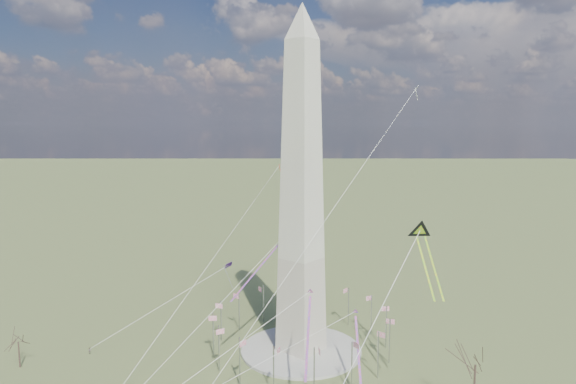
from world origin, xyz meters
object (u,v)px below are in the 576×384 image
Objects in this scene: person_west at (90,351)px; kite_delta_black at (421,235)px; washington_monument at (302,193)px; tree_near at (476,361)px.

kite_delta_black reaches higher than person_west.
washington_monument is at bearing -33.80° from kite_delta_black.
washington_monument is at bearing 179.11° from tree_near.
tree_near is 1.06× the size of kite_delta_black.
kite_delta_black is (35.05, 4.23, -8.23)m from washington_monument.
tree_near is 9.69× the size of person_west.
kite_delta_black is at bearing 6.88° from washington_monument.
tree_near is 107.78m from person_west.
kite_delta_black reaches higher than tree_near.
tree_near is at bearing 122.65° from kite_delta_black.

